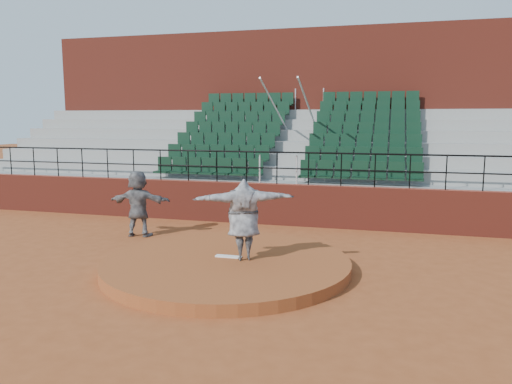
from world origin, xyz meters
TOP-DOWN VIEW (x-y plane):
  - ground at (0.00, 0.00)m, footprint 90.00×90.00m
  - pitchers_mound at (0.00, 0.00)m, footprint 5.50×5.50m
  - pitching_rubber at (0.00, 0.15)m, footprint 0.60×0.15m
  - boundary_wall at (0.00, 5.00)m, footprint 24.00×0.30m
  - wall_railing at (0.00, 5.00)m, footprint 24.04×0.05m
  - seating_deck at (0.00, 8.64)m, footprint 24.00×5.97m
  - press_box_facade at (0.00, 12.60)m, footprint 24.00×3.00m
  - pitcher at (0.38, 0.08)m, footprint 2.27×1.45m
  - fielder at (-3.45, 2.41)m, footprint 1.82×0.76m

SIDE VIEW (x-z plane):
  - ground at x=0.00m, z-range 0.00..0.00m
  - pitchers_mound at x=0.00m, z-range 0.00..0.25m
  - pitching_rubber at x=0.00m, z-range 0.25..0.28m
  - boundary_wall at x=0.00m, z-range 0.00..1.30m
  - fielder at x=-3.45m, z-range 0.00..1.90m
  - pitcher at x=0.38m, z-range 0.25..2.05m
  - seating_deck at x=0.00m, z-range -0.86..3.77m
  - wall_railing at x=0.00m, z-range 1.52..2.54m
  - press_box_facade at x=0.00m, z-range 0.00..7.10m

